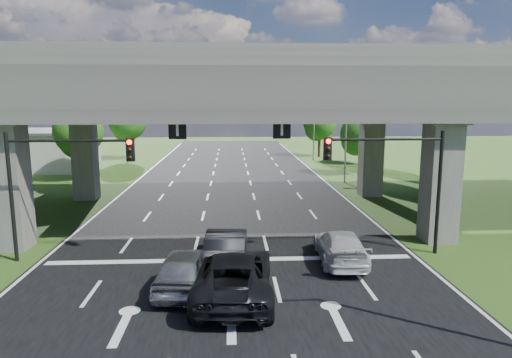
{
  "coord_description": "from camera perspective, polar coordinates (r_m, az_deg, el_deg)",
  "views": [
    {
      "loc": [
        0.03,
        -16.95,
        7.32
      ],
      "look_at": [
        1.35,
        6.84,
        3.3
      ],
      "focal_mm": 32.0,
      "sensor_mm": 36.0,
      "label": 1
    }
  ],
  "objects": [
    {
      "name": "ground",
      "position": [
        18.47,
        -3.1,
        -13.78
      ],
      "size": [
        160.0,
        160.0,
        0.0
      ],
      "primitive_type": "plane",
      "color": "#304F19",
      "rests_on": "ground"
    },
    {
      "name": "road",
      "position": [
        27.93,
        -3.15,
        -5.59
      ],
      "size": [
        18.0,
        120.0,
        0.03
      ],
      "primitive_type": "cube",
      "color": "black",
      "rests_on": "ground"
    },
    {
      "name": "overpass",
      "position": [
        28.96,
        -3.3,
        10.76
      ],
      "size": [
        80.0,
        15.0,
        10.0
      ],
      "color": "#383532",
      "rests_on": "ground"
    },
    {
      "name": "signal_right",
      "position": [
        22.52,
        17.1,
        1.16
      ],
      "size": [
        5.76,
        0.54,
        6.0
      ],
      "color": "black",
      "rests_on": "ground"
    },
    {
      "name": "signal_left",
      "position": [
        22.54,
        -23.54,
        0.79
      ],
      "size": [
        5.76,
        0.54,
        6.0
      ],
      "color": "black",
      "rests_on": "ground"
    },
    {
      "name": "streetlight_far",
      "position": [
        42.2,
        10.71,
        7.42
      ],
      "size": [
        3.38,
        0.25,
        10.0
      ],
      "color": "gray",
      "rests_on": "ground"
    },
    {
      "name": "streetlight_beyond",
      "position": [
        57.86,
        6.9,
        8.06
      ],
      "size": [
        3.38,
        0.25,
        10.0
      ],
      "color": "gray",
      "rests_on": "ground"
    },
    {
      "name": "tree_left_near",
      "position": [
        45.24,
        -21.3,
        5.76
      ],
      "size": [
        4.5,
        4.5,
        7.8
      ],
      "color": "black",
      "rests_on": "ground"
    },
    {
      "name": "tree_left_mid",
      "position": [
        53.8,
        -21.69,
        5.56
      ],
      "size": [
        3.91,
        3.9,
        6.76
      ],
      "color": "black",
      "rests_on": "ground"
    },
    {
      "name": "tree_left_far",
      "position": [
        60.41,
        -15.72,
        7.16
      ],
      "size": [
        4.8,
        4.8,
        8.32
      ],
      "color": "black",
      "rests_on": "ground"
    },
    {
      "name": "tree_right_near",
      "position": [
        46.89,
        13.01,
        5.89
      ],
      "size": [
        4.2,
        4.2,
        7.28
      ],
      "color": "black",
      "rests_on": "ground"
    },
    {
      "name": "tree_right_mid",
      "position": [
        55.41,
        13.7,
        6.06
      ],
      "size": [
        3.91,
        3.9,
        6.76
      ],
      "color": "black",
      "rests_on": "ground"
    },
    {
      "name": "tree_right_far",
      "position": [
        62.18,
        8.02,
        7.18
      ],
      "size": [
        4.5,
        4.5,
        7.8
      ],
      "color": "black",
      "rests_on": "ground"
    },
    {
      "name": "car_silver",
      "position": [
        18.57,
        -8.79,
        -10.96
      ],
      "size": [
        2.42,
        4.92,
        1.62
      ],
      "primitive_type": "imported",
      "rotation": [
        0.0,
        0.0,
        3.03
      ],
      "color": "gray",
      "rests_on": "road"
    },
    {
      "name": "car_dark",
      "position": [
        20.98,
        -3.69,
        -8.38
      ],
      "size": [
        2.02,
        5.1,
        1.65
      ],
      "primitive_type": "imported",
      "rotation": [
        0.0,
        0.0,
        3.09
      ],
      "color": "black",
      "rests_on": "road"
    },
    {
      "name": "car_white",
      "position": [
        21.6,
        10.5,
        -8.29
      ],
      "size": [
        2.31,
        5.08,
        1.44
      ],
      "primitive_type": "imported",
      "rotation": [
        0.0,
        0.0,
        3.08
      ],
      "color": "#B6B6B6",
      "rests_on": "road"
    },
    {
      "name": "car_trailing",
      "position": [
        17.6,
        -2.78,
        -11.86
      ],
      "size": [
        3.12,
        6.29,
        1.71
      ],
      "primitive_type": "imported",
      "rotation": [
        0.0,
        0.0,
        3.1
      ],
      "color": "black",
      "rests_on": "road"
    }
  ]
}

